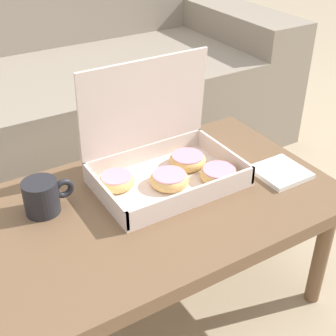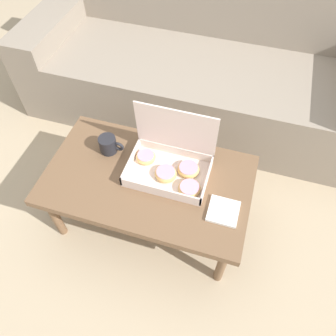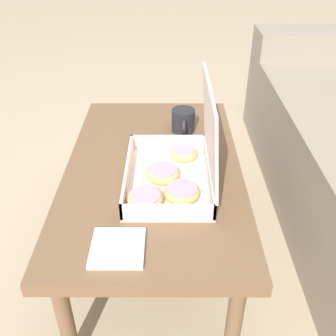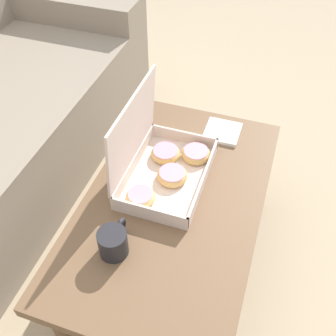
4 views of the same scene
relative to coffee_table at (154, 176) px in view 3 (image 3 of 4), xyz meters
name	(u,v)px [view 3 (image 3 of 4)]	position (x,y,z in m)	size (l,w,h in m)	color
ground_plane	(198,249)	(0.00, 0.16, -0.34)	(12.00, 12.00, 0.00)	tan
coffee_table	(154,176)	(0.00, 0.00, 0.00)	(0.99, 0.58, 0.38)	brown
pastry_box	(176,169)	(0.10, 0.07, 0.10)	(0.38, 0.26, 0.32)	silver
coffee_mug	(183,121)	(-0.24, 0.11, 0.08)	(0.13, 0.09, 0.09)	#232328
napkin_stack	(118,248)	(0.38, -0.08, 0.05)	(0.13, 0.13, 0.01)	white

